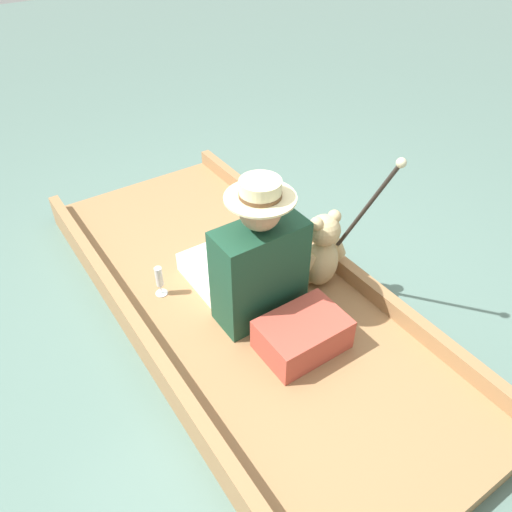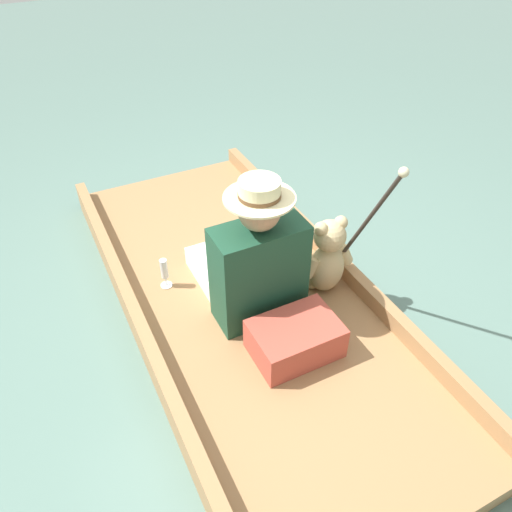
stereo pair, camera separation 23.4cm
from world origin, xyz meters
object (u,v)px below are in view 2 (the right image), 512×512
seated_person (252,262)px  walking_cane (366,222)px  teddy_bear (327,257)px  wine_glass (164,271)px

seated_person → walking_cane: bearing=-30.5°
teddy_bear → walking_cane: bearing=-60.4°
teddy_bear → wine_glass: teddy_bear is taller
seated_person → wine_glass: size_ratio=4.32×
wine_glass → walking_cane: bearing=-33.1°
walking_cane → wine_glass: bearing=146.9°
teddy_bear → wine_glass: 0.85m
seated_person → wine_glass: bearing=132.2°
seated_person → wine_glass: 0.51m
walking_cane → seated_person: bearing=155.1°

